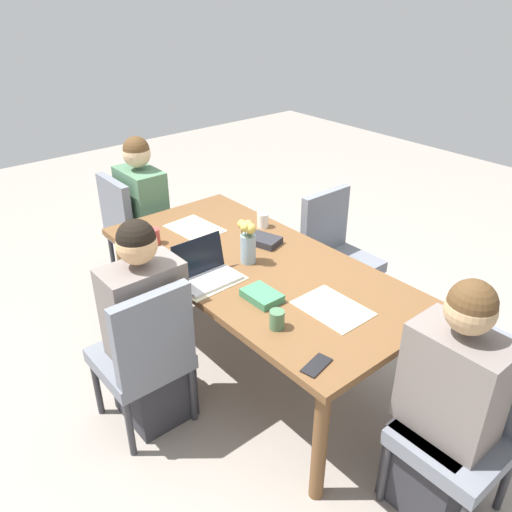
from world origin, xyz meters
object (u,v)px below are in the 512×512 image
(dining_table, at_px, (256,275))
(phone_silver, at_px, (144,232))
(chair_near_left_far, at_px, (146,352))
(person_near_left_far, at_px, (148,336))
(laptop_near_left_far, at_px, (206,272))
(flower_vase, at_px, (248,241))
(coffee_mug_near_left, at_px, (263,220))
(chair_head_right_left_mid, at_px, (467,418))
(book_red_cover, at_px, (262,296))
(chair_head_left_left_near, at_px, (132,226))
(person_head_right_left_mid, at_px, (446,414))
(coffee_mug_near_right, at_px, (277,320))
(book_blue_cover, at_px, (264,240))
(coffee_mug_centre_left, at_px, (154,236))
(chair_far_right_near, at_px, (335,250))
(phone_black, at_px, (317,365))
(person_head_left_left_near, at_px, (144,223))

(dining_table, height_order, phone_silver, phone_silver)
(chair_near_left_far, bearing_deg, dining_table, 92.63)
(person_near_left_far, height_order, laptop_near_left_far, person_near_left_far)
(flower_vase, height_order, coffee_mug_near_left, flower_vase)
(chair_head_right_left_mid, distance_m, book_red_cover, 1.10)
(chair_head_left_left_near, bearing_deg, person_head_right_left_mid, 2.16)
(person_head_right_left_mid, xyz_separation_m, coffee_mug_near_right, (-0.73, -0.33, 0.25))
(book_blue_cover, bearing_deg, chair_near_left_far, -95.00)
(chair_head_right_left_mid, distance_m, coffee_mug_centre_left, 1.99)
(laptop_near_left_far, distance_m, coffee_mug_near_left, 0.74)
(dining_table, distance_m, coffee_mug_near_right, 0.64)
(book_blue_cover, xyz_separation_m, phone_silver, (-0.62, -0.49, -0.02))
(laptop_near_left_far, bearing_deg, chair_head_left_left_near, 170.20)
(chair_head_left_left_near, xyz_separation_m, chair_near_left_far, (1.41, -0.67, 0.00))
(person_head_right_left_mid, xyz_separation_m, chair_far_right_near, (-1.37, 0.80, -0.03))
(dining_table, height_order, chair_far_right_near, chair_far_right_near)
(coffee_mug_centre_left, relative_size, book_blue_cover, 0.49)
(flower_vase, bearing_deg, coffee_mug_near_right, -27.11)
(chair_head_left_left_near, xyz_separation_m, laptop_near_left_far, (1.33, -0.23, 0.27))
(dining_table, xyz_separation_m, laptop_near_left_far, (-0.04, -0.32, 0.12))
(book_blue_cover, distance_m, phone_black, 1.17)
(chair_near_left_far, bearing_deg, chair_head_left_left_near, 154.43)
(chair_near_left_far, height_order, chair_far_right_near, same)
(person_head_left_left_near, bearing_deg, book_red_cover, -7.01)
(laptop_near_left_far, height_order, book_red_cover, laptop_near_left_far)
(phone_black, bearing_deg, book_blue_cover, 48.74)
(book_blue_cover, bearing_deg, book_red_cover, -58.25)
(coffee_mug_near_left, bearing_deg, chair_head_right_left_mid, -9.13)
(chair_near_left_far, height_order, person_near_left_far, person_near_left_far)
(chair_head_right_left_mid, distance_m, person_near_left_far, 1.58)
(person_head_right_left_mid, relative_size, coffee_mug_near_left, 12.50)
(person_head_right_left_mid, relative_size, laptop_near_left_far, 3.73)
(book_blue_cover, bearing_deg, flower_vase, -77.97)
(person_near_left_far, xyz_separation_m, chair_far_right_near, (-0.07, 1.52, -0.03))
(person_head_left_left_near, xyz_separation_m, laptop_near_left_far, (1.27, -0.30, 0.24))
(flower_vase, bearing_deg, coffee_mug_centre_left, -152.18)
(coffee_mug_centre_left, relative_size, phone_silver, 0.66)
(book_red_cover, bearing_deg, flower_vase, 150.73)
(person_head_right_left_mid, xyz_separation_m, phone_silver, (-2.05, -0.30, 0.20))
(dining_table, xyz_separation_m, coffee_mug_centre_left, (-0.60, -0.32, 0.12))
(chair_near_left_far, distance_m, book_blue_cover, 1.02)
(chair_near_left_far, bearing_deg, person_head_left_left_near, 150.96)
(person_head_right_left_mid, height_order, phone_black, person_head_right_left_mid)
(dining_table, bearing_deg, person_near_left_far, -93.21)
(flower_vase, bearing_deg, book_red_cover, -28.89)
(coffee_mug_near_left, bearing_deg, person_near_left_far, -73.54)
(chair_far_right_near, bearing_deg, flower_vase, -85.80)
(coffee_mug_centre_left, xyz_separation_m, phone_black, (1.45, -0.06, -0.05))
(person_head_right_left_mid, bearing_deg, chair_head_left_left_near, -177.84)
(person_near_left_far, bearing_deg, person_head_right_left_mid, 28.58)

